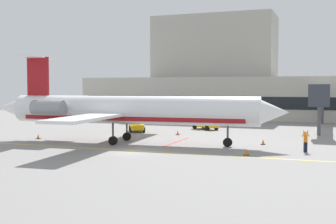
# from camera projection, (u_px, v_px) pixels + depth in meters

# --- Properties ---
(ground) EXTENTS (120.00, 120.00, 0.11)m
(ground) POSITION_uv_depth(u_px,v_px,m) (131.00, 153.00, 39.93)
(ground) COLOR gray
(terminal_building) EXTENTS (67.06, 17.56, 20.13)m
(terminal_building) POSITION_uv_depth(u_px,v_px,m) (245.00, 82.00, 85.00)
(terminal_building) COLOR #B7B2A8
(terminal_building) RESTS_ON ground
(jet_bridge_west) EXTENTS (2.40, 22.31, 6.23)m
(jet_bridge_west) POSITION_uv_depth(u_px,v_px,m) (321.00, 95.00, 60.42)
(jet_bridge_west) COLOR silver
(jet_bridge_west) RESTS_ON ground
(regional_jet) EXTENTS (32.54, 24.36, 9.33)m
(regional_jet) POSITION_uv_depth(u_px,v_px,m) (127.00, 110.00, 46.08)
(regional_jet) COLOR white
(regional_jet) RESTS_ON ground
(baggage_tug) EXTENTS (3.31, 4.11, 2.23)m
(baggage_tug) POSITION_uv_depth(u_px,v_px,m) (137.00, 124.00, 58.25)
(baggage_tug) COLOR #E5B20C
(baggage_tug) RESTS_ON ground
(pushback_tractor) EXTENTS (4.22, 3.68, 1.79)m
(pushback_tractor) POSITION_uv_depth(u_px,v_px,m) (203.00, 123.00, 61.27)
(pushback_tractor) COLOR #E5B20C
(pushback_tractor) RESTS_ON ground
(fuel_tank) EXTENTS (8.41, 3.17, 2.73)m
(fuel_tank) POSITION_uv_depth(u_px,v_px,m) (115.00, 113.00, 73.89)
(fuel_tank) COLOR white
(fuel_tank) RESTS_ON ground
(marshaller) EXTENTS (0.70, 0.59, 2.01)m
(marshaller) POSITION_uv_depth(u_px,v_px,m) (306.00, 141.00, 39.80)
(marshaller) COLOR #191E33
(marshaller) RESTS_ON ground
(safety_cone_alpha) EXTENTS (0.47, 0.47, 0.55)m
(safety_cone_alpha) POSITION_uv_depth(u_px,v_px,m) (246.00, 152.00, 38.10)
(safety_cone_alpha) COLOR orange
(safety_cone_alpha) RESTS_ON ground
(safety_cone_bravo) EXTENTS (0.47, 0.47, 0.55)m
(safety_cone_bravo) POSITION_uv_depth(u_px,v_px,m) (263.00, 142.00, 44.99)
(safety_cone_bravo) COLOR orange
(safety_cone_bravo) RESTS_ON ground
(safety_cone_charlie) EXTENTS (0.47, 0.47, 0.55)m
(safety_cone_charlie) POSITION_uv_depth(u_px,v_px,m) (178.00, 133.00, 54.00)
(safety_cone_charlie) COLOR orange
(safety_cone_charlie) RESTS_ON ground
(safety_cone_delta) EXTENTS (0.47, 0.47, 0.55)m
(safety_cone_delta) POSITION_uv_depth(u_px,v_px,m) (38.00, 137.00, 49.91)
(safety_cone_delta) COLOR orange
(safety_cone_delta) RESTS_ON ground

